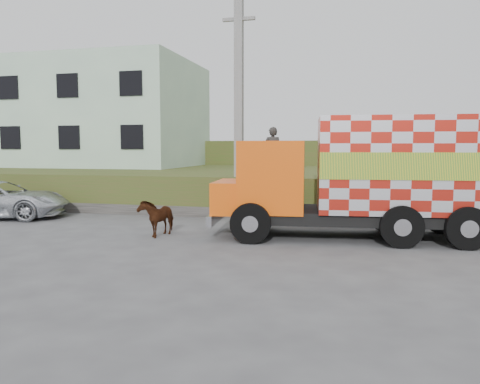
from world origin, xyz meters
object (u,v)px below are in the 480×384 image
(cow, at_px, (157,217))
(pedestrian, at_px, (273,152))
(utility_pole, at_px, (239,107))
(cargo_truck, at_px, (364,177))

(cow, height_order, pedestrian, pedestrian)
(utility_pole, xyz_separation_m, cargo_truck, (4.45, -3.27, -2.32))
(utility_pole, xyz_separation_m, cow, (-1.42, -4.26, -3.53))
(cow, distance_m, pedestrian, 5.52)
(utility_pole, height_order, pedestrian, utility_pole)
(cargo_truck, bearing_deg, utility_pole, 138.01)
(utility_pole, bearing_deg, cargo_truck, -36.34)
(utility_pole, bearing_deg, cow, -108.39)
(utility_pole, distance_m, pedestrian, 2.08)
(cargo_truck, distance_m, cow, 6.07)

